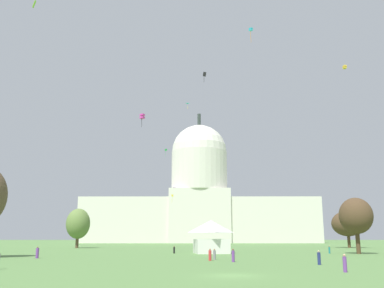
# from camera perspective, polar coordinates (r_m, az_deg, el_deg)

# --- Properties ---
(ground_plane) EXTENTS (800.00, 800.00, 0.00)m
(ground_plane) POSITION_cam_1_polar(r_m,az_deg,el_deg) (37.79, 5.37, -17.02)
(ground_plane) COLOR #567F42
(capitol_building) EXTENTS (121.84, 29.69, 69.38)m
(capitol_building) POSITION_cam_1_polar(r_m,az_deg,el_deg) (228.54, 0.99, -7.47)
(capitol_building) COLOR silver
(capitol_building) RESTS_ON ground_plane
(event_tent) EXTENTS (7.45, 7.86, 6.36)m
(event_tent) POSITION_cam_1_polar(r_m,az_deg,el_deg) (85.90, 2.56, -12.17)
(event_tent) COLOR white
(event_tent) RESTS_ON ground_plane
(tree_east_mid) EXTENTS (8.56, 8.69, 10.61)m
(tree_east_mid) POSITION_cam_1_polar(r_m,az_deg,el_deg) (89.58, 20.94, -8.93)
(tree_east_mid) COLOR #4C3823
(tree_east_mid) RESTS_ON ground_plane
(tree_west_far) EXTENTS (8.49, 8.57, 11.15)m
(tree_west_far) POSITION_cam_1_polar(r_m,az_deg,el_deg) (129.83, -14.90, -10.21)
(tree_west_far) COLOR brown
(tree_west_far) RESTS_ON ground_plane
(tree_east_near) EXTENTS (11.92, 11.28, 10.68)m
(tree_east_near) POSITION_cam_1_polar(r_m,az_deg,el_deg) (136.92, 19.97, -9.92)
(tree_east_near) COLOR #4C3823
(tree_east_near) RESTS_ON ground_plane
(person_purple_mid_right) EXTENTS (0.62, 0.62, 1.73)m
(person_purple_mid_right) POSITION_cam_1_polar(r_m,az_deg,el_deg) (70.90, -19.86, -13.46)
(person_purple_mid_right) COLOR #703D93
(person_purple_mid_right) RESTS_ON ground_plane
(person_teal_back_center) EXTENTS (0.45, 0.45, 1.47)m
(person_teal_back_center) POSITION_cam_1_polar(r_m,az_deg,el_deg) (89.56, 17.79, -13.25)
(person_teal_back_center) COLOR #1E757A
(person_teal_back_center) RESTS_ON ground_plane
(person_black_mid_left) EXTENTS (0.48, 0.48, 1.45)m
(person_black_mid_left) POSITION_cam_1_polar(r_m,az_deg,el_deg) (86.12, -2.39, -13.89)
(person_black_mid_left) COLOR black
(person_black_mid_left) RESTS_ON ground_plane
(person_navy_aisle_center) EXTENTS (0.50, 0.50, 1.62)m
(person_navy_aisle_center) POSITION_cam_1_polar(r_m,az_deg,el_deg) (53.74, 16.52, -14.35)
(person_navy_aisle_center) COLOR navy
(person_navy_aisle_center) RESTS_ON ground_plane
(person_red_edge_east) EXTENTS (0.56, 0.56, 1.60)m
(person_red_edge_east) POSITION_cam_1_polar(r_m,az_deg,el_deg) (60.30, 2.41, -14.55)
(person_red_edge_east) COLOR red
(person_red_edge_east) RESTS_ON ground_plane
(person_grey_back_right) EXTENTS (0.53, 0.53, 1.51)m
(person_grey_back_right) POSITION_cam_1_polar(r_m,az_deg,el_deg) (63.09, 3.00, -14.48)
(person_grey_back_right) COLOR gray
(person_grey_back_right) RESTS_ON ground_plane
(person_purple_mid_center) EXTENTS (0.51, 0.51, 1.69)m
(person_purple_mid_center) POSITION_cam_1_polar(r_m,az_deg,el_deg) (57.55, 5.49, -14.57)
(person_purple_mid_center) COLOR #703D93
(person_purple_mid_center) RESTS_ON ground_plane
(person_purple_lawn_far_left) EXTENTS (0.50, 0.50, 1.64)m
(person_purple_lawn_far_left) POSITION_cam_1_polar(r_m,az_deg,el_deg) (43.35, 19.64, -14.76)
(person_purple_lawn_far_left) COLOR #703D93
(person_purple_lawn_far_left) RESTS_ON ground_plane
(kite_turquoise_high) EXTENTS (1.52, 0.99, 2.15)m
(kite_turquoise_high) POSITION_cam_1_polar(r_m,az_deg,el_deg) (175.50, -0.63, 5.22)
(kite_turquoise_high) COLOR teal
(kite_gold_high) EXTENTS (1.00, 1.03, 0.95)m
(kite_gold_high) POSITION_cam_1_polar(r_m,az_deg,el_deg) (120.01, 19.62, 9.61)
(kite_gold_high) COLOR gold
(kite_black_high) EXTENTS (0.79, 0.11, 2.38)m
(kite_black_high) POSITION_cam_1_polar(r_m,az_deg,el_deg) (92.84, 1.67, 9.16)
(kite_black_high) COLOR black
(kite_yellow_low) EXTENTS (0.69, 0.63, 2.98)m
(kite_yellow_low) POSITION_cam_1_polar(r_m,az_deg,el_deg) (149.29, -2.63, -6.88)
(kite_yellow_low) COLOR yellow
(kite_cyan_high) EXTENTS (1.06, 1.05, 3.69)m
(kite_cyan_high) POSITION_cam_1_polar(r_m,az_deg,el_deg) (105.86, 7.82, 14.81)
(kite_cyan_high) COLOR #33BCDB
(kite_violet_mid) EXTENTS (1.53, 1.58, 0.16)m
(kite_violet_mid) POSITION_cam_1_polar(r_m,az_deg,el_deg) (190.47, -2.52, -5.88)
(kite_violet_mid) COLOR purple
(kite_magenta_mid) EXTENTS (1.04, 1.03, 2.58)m
(kite_magenta_mid) POSITION_cam_1_polar(r_m,az_deg,el_deg) (84.07, -6.62, 3.65)
(kite_magenta_mid) COLOR #D1339E
(kite_green_high) EXTENTS (1.15, 1.13, 3.53)m
(kite_green_high) POSITION_cam_1_polar(r_m,az_deg,el_deg) (184.61, -3.49, -0.79)
(kite_green_high) COLOR green
(kite_lime_high) EXTENTS (0.61, 0.83, 1.47)m
(kite_lime_high) POSITION_cam_1_polar(r_m,az_deg,el_deg) (92.51, -20.22, 17.04)
(kite_lime_high) COLOR #8CD133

